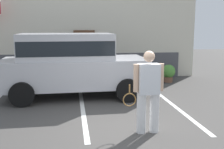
% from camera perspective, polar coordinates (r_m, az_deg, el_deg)
% --- Properties ---
extents(ground_plane, '(40.00, 40.00, 0.00)m').
position_cam_1_polar(ground_plane, '(6.42, 0.53, -11.16)').
color(ground_plane, '#423F3D').
extents(parking_stripe_1, '(0.12, 4.40, 0.01)m').
position_cam_1_polar(parking_stripe_1, '(7.77, -5.88, -7.38)').
color(parking_stripe_1, silver).
rests_on(parking_stripe_1, ground_plane).
extents(parking_stripe_2, '(0.12, 4.40, 0.01)m').
position_cam_1_polar(parking_stripe_2, '(8.30, 12.80, -6.46)').
color(parking_stripe_2, silver).
rests_on(parking_stripe_2, ground_plane).
extents(house_frontage, '(9.19, 0.40, 3.48)m').
position_cam_1_polar(house_frontage, '(12.38, -4.00, 6.78)').
color(house_frontage, beige).
rests_on(house_frontage, ground_plane).
extents(parked_suv, '(4.64, 2.24, 2.05)m').
position_cam_1_polar(parked_suv, '(9.19, -8.24, 2.55)').
color(parked_suv, '#B7B7BC').
rests_on(parked_suv, ground_plane).
extents(tennis_player_man, '(0.92, 0.29, 1.78)m').
position_cam_1_polar(tennis_player_man, '(6.08, 7.31, -3.34)').
color(tennis_player_man, white).
rests_on(tennis_player_man, ground_plane).
extents(potted_plant_by_porch, '(0.55, 0.55, 0.73)m').
position_cam_1_polar(potted_plant_by_porch, '(11.78, 11.34, 0.42)').
color(potted_plant_by_porch, brown).
rests_on(potted_plant_by_porch, ground_plane).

